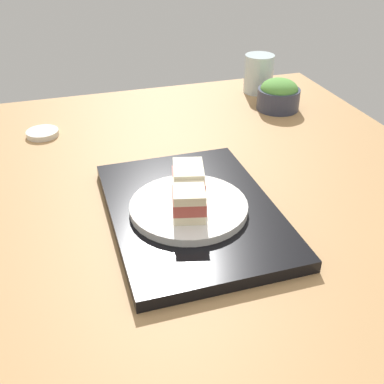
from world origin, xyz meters
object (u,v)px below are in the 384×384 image
object	(u,v)px
sandwich_plate	(189,207)
sandwich_near	(188,181)
small_sauce_dish	(43,133)
salad_bowl	(279,95)
drinking_glass	(259,74)
sandwich_far	(189,200)

from	to	relation	value
sandwich_plate	sandwich_near	distance (cm)	4.34
sandwich_plate	small_sauce_dish	xyz separation A→B (cm)	(-41.44, -21.90, -2.12)
salad_bowl	drinking_glass	xyz separation A→B (cm)	(-13.11, 0.28, 1.33)
drinking_glass	sandwich_plate	bearing A→B (deg)	-34.05
sandwich_plate	sandwich_near	world-z (taller)	sandwich_near
sandwich_plate	salad_bowl	size ratio (longest dim) A/B	1.82
sandwich_plate	drinking_glass	size ratio (longest dim) A/B	1.90
sandwich_near	sandwich_far	bearing A→B (deg)	-15.97
salad_bowl	sandwich_far	bearing A→B (deg)	-40.43
sandwich_near	sandwich_plate	bearing A→B (deg)	-15.97
salad_bowl	small_sauce_dish	size ratio (longest dim) A/B	1.49
sandwich_far	drinking_glass	size ratio (longest dim) A/B	0.74
sandwich_near	sandwich_far	xyz separation A→B (cm)	(5.24, -1.50, -0.30)
sandwich_near	salad_bowl	size ratio (longest dim) A/B	0.76
sandwich_near	small_sauce_dish	size ratio (longest dim) A/B	1.13
sandwich_near	small_sauce_dish	distance (cm)	45.28
sandwich_near	drinking_glass	bearing A→B (deg)	145.16
small_sauce_dish	drinking_glass	bearing A→B (deg)	101.64
sandwich_plate	salad_bowl	xyz separation A→B (cm)	(-40.27, 35.79, 1.02)
salad_bowl	drinking_glass	world-z (taller)	drinking_glass
small_sauce_dish	sandwich_far	bearing A→B (deg)	25.64
sandwich_plate	drinking_glass	world-z (taller)	drinking_glass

